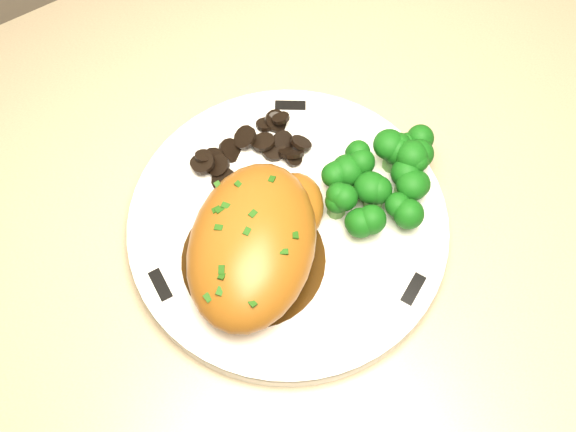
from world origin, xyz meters
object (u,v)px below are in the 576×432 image
chicken_breast (257,241)px  broccoli_florets (382,179)px  counter (248,381)px  plate (288,226)px

chicken_breast → broccoli_florets: bearing=-48.2°
counter → broccoli_florets: size_ratio=19.36×
chicken_breast → counter: bearing=84.6°
plate → chicken_breast: chicken_breast is taller
counter → broccoli_florets: bearing=-11.0°
plate → chicken_breast: (-0.03, -0.01, 0.03)m
counter → plate: bearing=-11.3°
plate → broccoli_florets: broccoli_florets is taller
counter → chicken_breast: 0.46m
chicken_breast → plate: bearing=-27.5°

